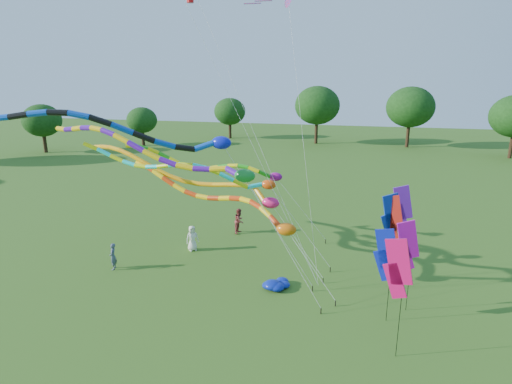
% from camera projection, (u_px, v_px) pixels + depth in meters
% --- Properties ---
extents(ground, '(160.00, 160.00, 0.00)m').
position_uv_depth(ground, '(252.00, 327.00, 18.93)').
color(ground, '#285516').
rests_on(ground, ground).
extents(tree_ring, '(117.97, 119.84, 9.46)m').
position_uv_depth(tree_ring, '(395.00, 201.00, 19.59)').
color(tree_ring, '#382314').
rests_on(tree_ring, ground).
extents(tube_kite_red, '(12.89, 5.48, 6.05)m').
position_uv_depth(tube_kite_red, '(227.00, 202.00, 23.77)').
color(tube_kite_red, black).
rests_on(tube_kite_red, ground).
extents(tube_kite_orange, '(15.78, 4.33, 6.96)m').
position_uv_depth(tube_kite_orange, '(196.00, 178.00, 25.48)').
color(tube_kite_orange, black).
rests_on(tube_kite_orange, ground).
extents(tube_kite_purple, '(15.95, 3.99, 8.74)m').
position_uv_depth(tube_kite_purple, '(163.00, 154.00, 21.75)').
color(tube_kite_purple, black).
rests_on(tube_kite_purple, ground).
extents(tube_kite_blue, '(15.96, 5.25, 10.12)m').
position_uv_depth(tube_kite_blue, '(115.00, 130.00, 18.77)').
color(tube_kite_blue, black).
rests_on(tube_kite_blue, ground).
extents(tube_kite_cyan, '(14.12, 1.28, 7.50)m').
position_uv_depth(tube_kite_cyan, '(196.00, 171.00, 23.74)').
color(tube_kite_cyan, black).
rests_on(tube_kite_cyan, ground).
extents(tube_kite_green, '(12.82, 1.91, 6.97)m').
position_uv_depth(tube_kite_green, '(222.00, 167.00, 27.61)').
color(tube_kite_green, black).
rests_on(tube_kite_green, ground).
extents(banner_pole_blue_b, '(1.09, 0.54, 5.19)m').
position_uv_depth(banner_pole_blue_b, '(391.00, 217.00, 21.26)').
color(banner_pole_blue_b, black).
rests_on(banner_pole_blue_b, ground).
extents(banner_pole_magenta_a, '(1.14, 0.40, 4.98)m').
position_uv_depth(banner_pole_magenta_a, '(397.00, 269.00, 16.08)').
color(banner_pole_magenta_a, black).
rests_on(banner_pole_magenta_a, ground).
extents(banner_pole_magenta_b, '(1.14, 0.38, 4.53)m').
position_uv_depth(banner_pole_magenta_b, '(407.00, 246.00, 19.38)').
color(banner_pole_magenta_b, black).
rests_on(banner_pole_magenta_b, ground).
extents(banner_pole_blue_a, '(1.15, 0.33, 4.43)m').
position_uv_depth(banner_pole_blue_a, '(386.00, 255.00, 18.66)').
color(banner_pole_blue_a, black).
rests_on(banner_pole_blue_a, ground).
extents(banner_pole_red, '(1.16, 0.22, 5.11)m').
position_uv_depth(banner_pole_red, '(392.00, 219.00, 21.25)').
color(banner_pole_red, black).
rests_on(banner_pole_red, ground).
extents(banner_pole_violet, '(1.15, 0.34, 5.29)m').
position_uv_depth(banner_pole_violet, '(402.00, 208.00, 22.36)').
color(banner_pole_violet, black).
rests_on(banner_pole_violet, ground).
extents(blue_nylon_heap, '(1.68, 1.59, 0.50)m').
position_uv_depth(blue_nylon_heap, '(277.00, 282.00, 22.50)').
color(blue_nylon_heap, '#0B1F96').
rests_on(blue_nylon_heap, ground).
extents(person_a, '(0.94, 0.91, 1.63)m').
position_uv_depth(person_a, '(192.00, 238.00, 26.96)').
color(person_a, silver).
rests_on(person_a, ground).
extents(person_b, '(0.55, 0.67, 1.57)m').
position_uv_depth(person_b, '(113.00, 256.00, 24.34)').
color(person_b, '#444E5F').
rests_on(person_b, ground).
extents(person_c, '(0.74, 0.92, 1.78)m').
position_uv_depth(person_c, '(239.00, 221.00, 29.94)').
color(person_c, brown).
rests_on(person_c, ground).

